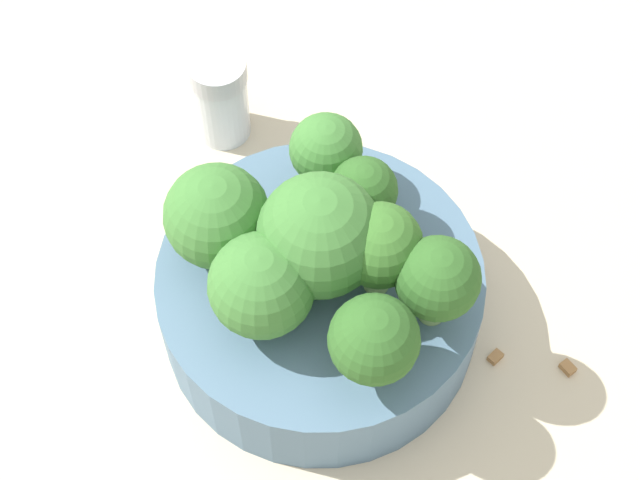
{
  "coord_description": "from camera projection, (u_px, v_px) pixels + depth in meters",
  "views": [
    {
      "loc": [
        -0.19,
        0.16,
        0.5
      ],
      "look_at": [
        0.0,
        0.0,
        0.08
      ],
      "focal_mm": 60.0,
      "sensor_mm": 36.0,
      "label": 1
    }
  ],
  "objects": [
    {
      "name": "broccoli_floret_1",
      "position": [
        319.0,
        234.0,
        0.49
      ],
      "size": [
        0.06,
        0.06,
        0.07
      ],
      "color": "#84AD66",
      "rests_on": "bowl"
    },
    {
      "name": "pepper_shaker",
      "position": [
        220.0,
        97.0,
        0.6
      ],
      "size": [
        0.03,
        0.03,
        0.06
      ],
      "color": "silver",
      "rests_on": "ground_plane"
    },
    {
      "name": "broccoli_floret_7",
      "position": [
        380.0,
        247.0,
        0.48
      ],
      "size": [
        0.04,
        0.04,
        0.06
      ],
      "color": "#84AD66",
      "rests_on": "bowl"
    },
    {
      "name": "ground_plane",
      "position": [
        320.0,
        320.0,
        0.56
      ],
      "size": [
        3.0,
        3.0,
        0.0
      ],
      "primitive_type": "plane",
      "color": "beige"
    },
    {
      "name": "broccoli_floret_6",
      "position": [
        363.0,
        194.0,
        0.51
      ],
      "size": [
        0.03,
        0.03,
        0.05
      ],
      "color": "#7A9E5B",
      "rests_on": "bowl"
    },
    {
      "name": "broccoli_floret_4",
      "position": [
        266.0,
        291.0,
        0.48
      ],
      "size": [
        0.05,
        0.05,
        0.05
      ],
      "color": "#84AD66",
      "rests_on": "bowl"
    },
    {
      "name": "almond_crumb_0",
      "position": [
        568.0,
        366.0,
        0.54
      ],
      "size": [
        0.01,
        0.01,
        0.01
      ],
      "primitive_type": "cube",
      "rotation": [
        0.0,
        0.0,
        3.1
      ],
      "color": "olive",
      "rests_on": "ground_plane"
    },
    {
      "name": "broccoli_floret_0",
      "position": [
        326.0,
        151.0,
        0.52
      ],
      "size": [
        0.04,
        0.04,
        0.05
      ],
      "color": "#8EB770",
      "rests_on": "bowl"
    },
    {
      "name": "broccoli_floret_2",
      "position": [
        438.0,
        280.0,
        0.48
      ],
      "size": [
        0.04,
        0.04,
        0.05
      ],
      "color": "#7A9E5B",
      "rests_on": "bowl"
    },
    {
      "name": "almond_crumb_1",
      "position": [
        496.0,
        355.0,
        0.54
      ],
      "size": [
        0.01,
        0.01,
        0.01
      ],
      "primitive_type": "cube",
      "rotation": [
        0.0,
        0.0,
        4.78
      ],
      "color": "olive",
      "rests_on": "ground_plane"
    },
    {
      "name": "broccoli_floret_5",
      "position": [
        374.0,
        341.0,
        0.46
      ],
      "size": [
        0.04,
        0.04,
        0.05
      ],
      "color": "#8EB770",
      "rests_on": "bowl"
    },
    {
      "name": "bowl",
      "position": [
        320.0,
        299.0,
        0.54
      ],
      "size": [
        0.16,
        0.16,
        0.05
      ],
      "primitive_type": "cylinder",
      "color": "slate",
      "rests_on": "ground_plane"
    },
    {
      "name": "broccoli_floret_3",
      "position": [
        217.0,
        217.0,
        0.5
      ],
      "size": [
        0.05,
        0.05,
        0.05
      ],
      "color": "#8EB770",
      "rests_on": "bowl"
    }
  ]
}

